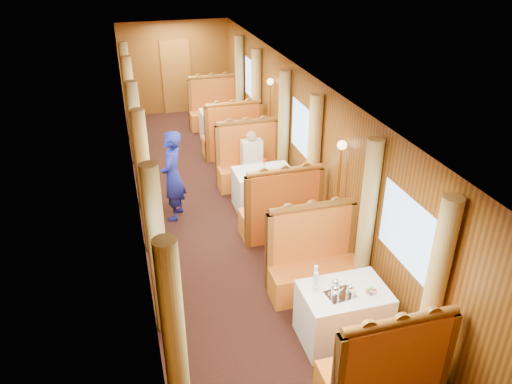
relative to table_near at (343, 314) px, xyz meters
name	(u,v)px	position (x,y,z in m)	size (l,w,h in m)	color
floor	(224,213)	(-0.75, 3.50, -0.38)	(3.00, 12.00, 0.01)	black
ceiling	(220,78)	(-0.75, 3.50, 2.12)	(3.00, 12.00, 0.01)	silver
wall_far	(176,68)	(-0.75, 9.50, 0.88)	(3.00, 2.50, 0.01)	brown
wall_left	(133,160)	(-2.25, 3.50, 0.88)	(12.00, 2.50, 0.01)	brown
wall_right	(304,141)	(0.75, 3.50, 0.88)	(12.00, 2.50, 0.01)	brown
doorway_far	(177,77)	(-0.75, 9.47, 0.62)	(0.80, 0.04, 2.00)	brown
table_near	(343,314)	(0.00, 0.00, 0.00)	(1.05, 0.72, 0.75)	white
banquette_near_fwd	(383,373)	(0.00, -1.01, 0.05)	(1.30, 0.55, 1.34)	#BE3F15
banquette_near_aft	(313,264)	(0.00, 1.01, 0.05)	(1.30, 0.55, 1.34)	#BE3F15
table_mid	(263,189)	(0.00, 3.50, 0.00)	(1.05, 0.72, 0.75)	white
banquette_mid_fwd	(281,214)	(0.00, 2.49, 0.05)	(1.30, 0.55, 1.34)	#BE3F15
banquette_mid_aft	(249,165)	(0.00, 4.51, 0.05)	(1.30, 0.55, 1.34)	#BE3F15
table_far	(223,126)	(0.00, 7.00, 0.00)	(1.05, 0.72, 0.75)	white
banquette_far_fwd	(232,139)	(0.00, 5.99, 0.05)	(1.30, 0.55, 1.34)	#BE3F15
banquette_far_aft	(215,111)	(0.00, 8.01, 0.05)	(1.30, 0.55, 1.34)	#BE3F15
tea_tray	(340,295)	(-0.09, -0.07, 0.38)	(0.34, 0.26, 0.01)	silver
teapot_left	(335,293)	(-0.17, -0.09, 0.44)	(0.16, 0.12, 0.13)	silver
teapot_right	(350,291)	(0.02, -0.09, 0.43)	(0.14, 0.10, 0.11)	silver
teapot_back	(335,286)	(-0.12, 0.04, 0.44)	(0.15, 0.11, 0.12)	silver
fruit_plate	(371,292)	(0.27, -0.13, 0.39)	(0.20, 0.20, 0.05)	white
cup_inboard	(316,284)	(-0.35, 0.09, 0.48)	(0.08, 0.08, 0.26)	white
cup_outboard	(315,277)	(-0.30, 0.23, 0.48)	(0.08, 0.08, 0.26)	white
rose_vase_mid	(264,163)	(0.00, 3.48, 0.55)	(0.06, 0.06, 0.36)	silver
rose_vase_far	(221,104)	(-0.03, 6.99, 0.55)	(0.06, 0.06, 0.36)	silver
window_left_near	(153,274)	(-2.24, 0.00, 1.07)	(1.20, 0.90, 0.01)	#84ADE0
curtain_left_near_a	(175,345)	(-2.13, -0.78, 0.80)	(0.22, 0.22, 2.35)	tan
curtain_left_near_b	(158,253)	(-2.13, 0.78, 0.80)	(0.22, 0.22, 2.35)	tan
window_right_near	(408,233)	(0.74, 0.00, 1.07)	(1.20, 0.90, 0.01)	#84ADE0
curtain_right_near_a	(434,294)	(0.63, -0.78, 0.80)	(0.22, 0.22, 2.35)	tan
curtain_right_near_b	(367,221)	(0.63, 0.78, 0.80)	(0.22, 0.22, 2.35)	tan
window_left_mid	(133,148)	(-2.24, 3.50, 1.07)	(1.20, 0.90, 0.01)	#84ADE0
curtain_left_mid_a	(145,183)	(-2.13, 2.72, 0.80)	(0.22, 0.22, 2.35)	tan
curtain_left_mid_b	(138,146)	(-2.13, 4.28, 0.80)	(0.22, 0.22, 2.35)	tan
window_right_mid	(303,131)	(0.74, 3.50, 1.07)	(1.20, 0.90, 0.01)	#84ADE0
curtain_right_mid_a	(313,163)	(0.63, 2.72, 0.80)	(0.22, 0.22, 2.35)	tan
curtain_right_mid_b	(284,131)	(0.63, 4.28, 0.80)	(0.22, 0.22, 2.35)	tan
window_left_far	(124,90)	(-2.24, 7.00, 1.07)	(1.20, 0.90, 0.01)	#84ADE0
curtain_left_far_a	(132,112)	(-2.13, 6.22, 0.80)	(0.22, 0.22, 2.35)	tan
curtain_left_far_b	(128,92)	(-2.13, 7.78, 0.80)	(0.22, 0.22, 2.35)	tan
window_right_far	(252,80)	(0.74, 7.00, 1.07)	(1.20, 0.90, 0.01)	#84ADE0
curtain_right_far_a	(256,101)	(0.63, 6.22, 0.80)	(0.22, 0.22, 2.35)	tan
curtain_right_far_b	(240,83)	(0.63, 7.78, 0.80)	(0.22, 0.22, 2.35)	tan
sconce_left_fore	(148,201)	(-2.15, 1.75, 1.01)	(0.14, 0.14, 1.95)	#BF8C3F
sconce_right_fore	(339,176)	(0.65, 1.75, 1.01)	(0.14, 0.14, 1.95)	#BF8C3F
sconce_left_aft	(132,117)	(-2.15, 5.25, 1.01)	(0.14, 0.14, 1.95)	#BF8C3F
sconce_right_aft	(270,105)	(0.65, 5.25, 1.01)	(0.14, 0.14, 1.95)	#BF8C3F
steward	(173,176)	(-1.62, 3.59, 0.45)	(0.60, 0.39, 1.64)	navy
passenger	(252,155)	(0.00, 4.29, 0.37)	(0.40, 0.44, 0.76)	beige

